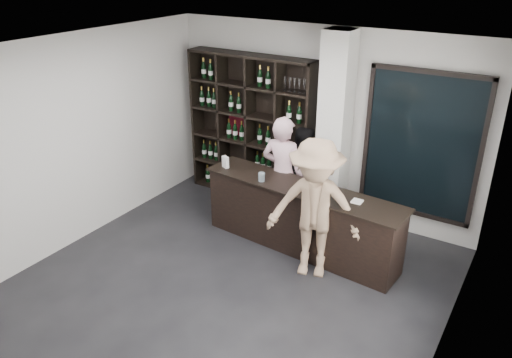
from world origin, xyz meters
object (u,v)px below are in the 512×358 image
Objects in this scene: taster_black at (301,173)px; tasting_counter at (301,218)px; taster_pink at (282,175)px; wine_shelf at (251,129)px; customer at (315,210)px.

tasting_counter is at bearing 96.25° from taster_black.
taster_black reaches higher than tasting_counter.
taster_pink is 1.19× the size of taster_black.
wine_shelf is 1.36× the size of taster_pink.
taster_black is 1.56m from customer.
customer reaches higher than taster_black.
taster_black is (-0.45, 0.85, 0.26)m from tasting_counter.
customer is (0.90, -0.80, 0.04)m from taster_pink.
wine_shelf is 1.30× the size of customer.
wine_shelf reaches higher than taster_black.
taster_pink is at bearing -35.56° from wine_shelf.
tasting_counter is 1.65× the size of taster_pink.
taster_black is (1.05, -0.22, -0.46)m from wine_shelf.
wine_shelf reaches higher than taster_pink.
wine_shelf is at bearing 149.00° from tasting_counter.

